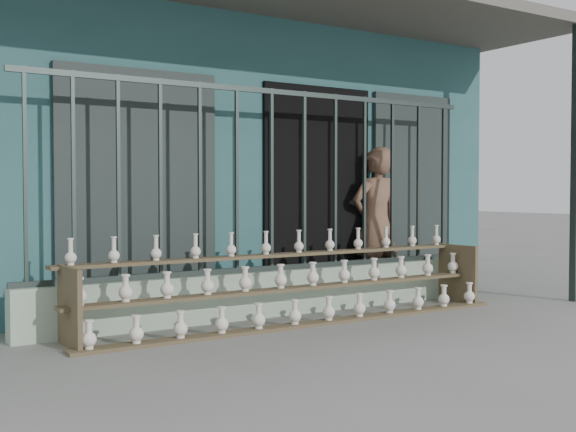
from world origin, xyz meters
TOP-DOWN VIEW (x-y plane):
  - ground at (0.00, 0.00)m, footprint 60.00×60.00m
  - workshop_building at (0.00, 4.23)m, footprint 7.40×6.60m
  - parapet_wall at (0.00, 1.30)m, footprint 5.00×0.20m
  - security_fence at (-0.00, 1.30)m, footprint 5.00×0.04m
  - shelf_rack at (0.03, 0.89)m, footprint 4.50×0.68m
  - elderly_woman at (1.59, 1.60)m, footprint 0.64×0.43m

SIDE VIEW (x-z plane):
  - ground at x=0.00m, z-range 0.00..0.00m
  - parapet_wall at x=0.00m, z-range 0.00..0.45m
  - shelf_rack at x=0.03m, z-range -0.07..0.79m
  - elderly_woman at x=1.59m, z-range 0.00..1.74m
  - security_fence at x=0.00m, z-range 0.45..2.25m
  - workshop_building at x=0.00m, z-range 0.02..3.23m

